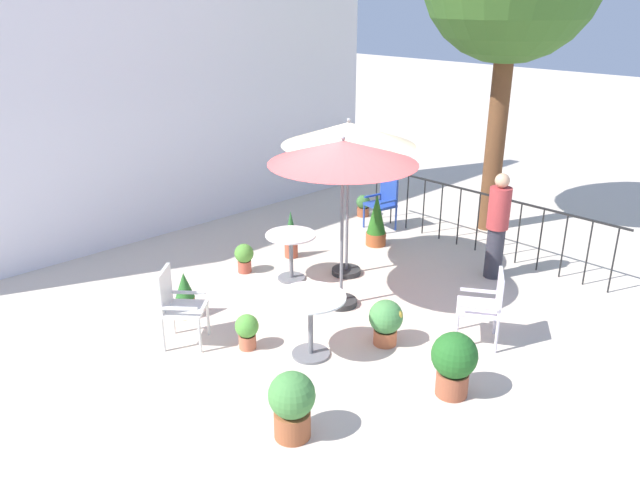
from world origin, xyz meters
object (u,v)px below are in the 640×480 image
patio_chair_1 (486,303)px  potted_plant_3 (386,320)px  cafe_table_0 (291,248)px  potted_plant_1 (291,234)px  patio_umbrella_0 (348,136)px  potted_plant_0 (292,403)px  patio_umbrella_1 (343,155)px  patio_chair_2 (177,302)px  potted_plant_4 (376,221)px  cafe_table_1 (311,314)px  potted_plant_6 (244,257)px  potted_plant_7 (363,205)px  potted_plant_5 (454,361)px  standing_person (497,225)px  potted_plant_8 (247,330)px  potted_plant_2 (185,294)px  patio_chair_0 (384,200)px

patio_chair_1 → potted_plant_3: 1.23m
cafe_table_0 → potted_plant_1: size_ratio=0.95×
patio_umbrella_0 → potted_plant_3: (-1.14, -1.76, -1.81)m
potted_plant_0 → potted_plant_3: potted_plant_0 is taller
patio_umbrella_1 → potted_plant_0: size_ratio=3.39×
patio_chair_2 → potted_plant_4: 4.20m
cafe_table_1 → potted_plant_6: size_ratio=1.81×
potted_plant_7 → potted_plant_4: bearing=-129.1°
potted_plant_3 → potted_plant_5: bearing=-103.6°
cafe_table_1 → potted_plant_4: size_ratio=0.91×
standing_person → patio_chair_2: bearing=160.2°
potted_plant_5 → potted_plant_4: bearing=52.1°
potted_plant_4 → potted_plant_8: size_ratio=2.05×
potted_plant_2 → potted_plant_4: (3.74, -0.05, 0.12)m
potted_plant_1 → potted_plant_8: bearing=-142.0°
patio_umbrella_0 → potted_plant_0: (-3.10, -2.26, -1.76)m
potted_plant_1 → standing_person: (1.69, -2.69, 0.43)m
potted_plant_5 → patio_umbrella_0: bearing=64.0°
patio_chair_2 → standing_person: standing_person is taller
potted_plant_3 → potted_plant_5: size_ratio=0.80×
standing_person → cafe_table_1: bearing=175.3°
potted_plant_0 → potted_plant_5: potted_plant_5 is taller
patio_chair_0 → standing_person: standing_person is taller
cafe_table_1 → potted_plant_6: (0.90, 2.45, -0.29)m
potted_plant_4 → potted_plant_5: size_ratio=1.25×
potted_plant_3 → patio_chair_2: bearing=135.5°
potted_plant_2 → potted_plant_4: bearing=-0.8°
patio_umbrella_1 → potted_plant_4: patio_umbrella_1 is taller
patio_umbrella_1 → potted_plant_5: size_ratio=3.26×
potted_plant_1 → potted_plant_3: bearing=-109.0°
potted_plant_7 → potted_plant_8: 5.15m
patio_umbrella_0 → potted_plant_0: size_ratio=3.44×
patio_umbrella_0 → potted_plant_6: bearing=133.7°
patio_chair_0 → potted_plant_0: size_ratio=1.36×
patio_chair_1 → potted_plant_5: bearing=-162.9°
potted_plant_1 → potted_plant_2: (-2.35, -0.56, -0.08)m
standing_person → patio_umbrella_0: bearing=133.5°
patio_chair_0 → potted_plant_3: patio_chair_0 is taller
potted_plant_8 → patio_chair_1: bearing=-41.0°
cafe_table_1 → patio_chair_2: size_ratio=0.85×
cafe_table_1 → patio_chair_2: patio_chair_2 is taller
patio_chair_1 → cafe_table_0: bearing=99.2°
potted_plant_7 → patio_chair_1: bearing=-119.9°
cafe_table_1 → potted_plant_0: bearing=-140.0°
patio_umbrella_1 → patio_chair_1: size_ratio=2.53×
patio_umbrella_0 → patio_chair_2: 3.34m
patio_umbrella_0 → potted_plant_5: (-1.43, -2.93, -1.73)m
potted_plant_0 → potted_plant_2: potted_plant_0 is taller
potted_plant_4 → standing_person: size_ratio=0.56×
patio_chair_1 → potted_plant_4: size_ratio=1.03×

